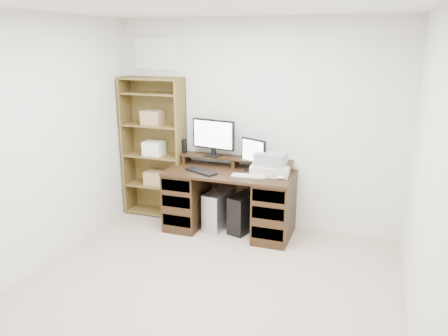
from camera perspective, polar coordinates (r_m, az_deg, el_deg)
The scene contains 14 objects.
room at distance 3.45m, azimuth -4.46°, elevation -0.17°, with size 3.54×4.04×2.54m.
desk at distance 5.25m, azimuth 0.76°, elevation -4.22°, with size 1.50×0.70×0.75m.
riser_shelf at distance 5.30m, azimuth 1.49°, elevation 1.12°, with size 1.40×0.22×0.12m.
monitor_wide at distance 5.31m, azimuth -1.39°, elevation 4.23°, with size 0.56×0.17×0.45m.
monitor_small at distance 5.14m, azimuth 3.86°, elevation 1.92°, with size 0.33×0.20×0.38m.
speaker at distance 5.52m, azimuth -5.39°, elevation 2.88°, with size 0.07×0.07×0.18m, color black.
keyboard_black at distance 5.11m, azimuth -3.00°, elevation -0.44°, with size 0.42×0.14×0.02m, color black.
keyboard_white at distance 4.95m, azimuth 3.21°, elevation -1.03°, with size 0.38×0.12×0.02m, color silver.
mouse at distance 4.89m, azimuth 7.44°, elevation -1.24°, with size 0.09×0.06×0.04m, color silver.
printer at distance 5.05m, azimuth 6.07°, elevation -0.21°, with size 0.43×0.32×0.11m, color beige.
basket at distance 5.01m, azimuth 6.11°, elevation 1.16°, with size 0.33×0.24×0.14m, color #8F9498.
tower_silver at distance 5.38m, azimuth -0.76°, elevation -5.45°, with size 0.21×0.47×0.47m, color #B0B1B7.
tower_black at distance 5.31m, azimuth 2.65°, elevation -5.82°, with size 0.32×0.50×0.46m.
bookshelf at distance 5.71m, azimuth -9.02°, elevation 2.79°, with size 0.80×0.30×1.80m.
Camera 1 is at (1.34, -3.03, 2.22)m, focal length 35.00 mm.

